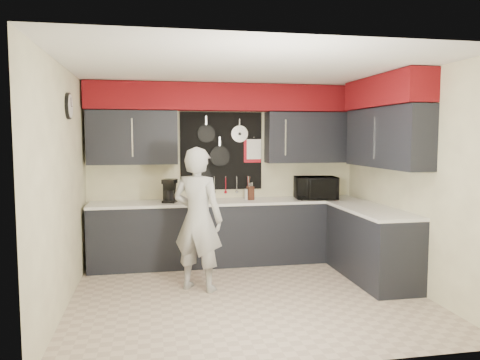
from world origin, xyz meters
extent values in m
plane|color=#C3AE97|center=(0.00, 0.00, 0.00)|extent=(4.00, 4.00, 0.00)
cube|color=#F9F5C0|center=(0.00, 1.75, 1.30)|extent=(4.00, 0.01, 2.60)
cube|color=black|center=(-1.33, 1.59, 1.83)|extent=(1.24, 0.32, 0.75)
cube|color=black|center=(1.28, 1.59, 1.83)|extent=(1.34, 0.32, 0.75)
cube|color=maroon|center=(0.00, 1.57, 2.40)|extent=(3.94, 0.36, 0.38)
cube|color=black|center=(-0.05, 1.74, 1.62)|extent=(1.22, 0.03, 1.15)
cylinder|color=black|center=(-0.28, 1.70, 1.88)|extent=(0.26, 0.04, 0.26)
cylinder|color=black|center=(-0.08, 1.70, 1.55)|extent=(0.30, 0.04, 0.30)
cylinder|color=black|center=(-0.34, 1.70, 1.24)|extent=(0.27, 0.04, 0.27)
cylinder|color=silver|center=(0.22, 1.70, 1.88)|extent=(0.25, 0.02, 0.25)
cube|color=#B10D1A|center=(0.42, 1.72, 1.62)|extent=(0.26, 0.01, 0.34)
cube|color=white|center=(0.44, 1.70, 1.65)|extent=(0.22, 0.01, 0.30)
cylinder|color=silver|center=(-0.50, 1.71, 1.13)|extent=(0.01, 0.01, 0.20)
cylinder|color=silver|center=(-0.33, 1.71, 1.13)|extent=(0.01, 0.01, 0.20)
cylinder|color=silver|center=(-0.16, 1.71, 1.13)|extent=(0.01, 0.01, 0.20)
cylinder|color=silver|center=(0.01, 1.71, 1.13)|extent=(0.01, 0.01, 0.20)
cylinder|color=silver|center=(0.18, 1.71, 1.13)|extent=(0.01, 0.01, 0.20)
cylinder|color=silver|center=(0.35, 1.71, 1.13)|extent=(0.01, 0.01, 0.20)
cube|color=#F9F5C0|center=(2.00, 0.00, 1.30)|extent=(0.01, 3.50, 2.60)
cube|color=black|center=(1.84, 0.30, 1.83)|extent=(0.32, 1.70, 0.75)
cube|color=maroon|center=(1.82, 0.30, 2.40)|extent=(0.36, 1.70, 0.38)
cube|color=#F9F5C0|center=(-2.00, 0.00, 1.30)|extent=(0.01, 3.50, 2.60)
cylinder|color=black|center=(-1.98, 0.40, 2.18)|extent=(0.04, 0.30, 0.30)
cylinder|color=white|center=(-1.96, 0.40, 2.18)|extent=(0.01, 0.26, 0.26)
cube|color=black|center=(0.00, 1.45, 0.44)|extent=(3.90, 0.60, 0.88)
cube|color=white|center=(0.00, 1.44, 0.90)|extent=(3.90, 0.63, 0.04)
cube|color=black|center=(1.70, 0.35, 0.44)|extent=(0.60, 1.60, 0.88)
cube|color=white|center=(1.69, 0.35, 0.90)|extent=(0.63, 1.60, 0.04)
cube|color=black|center=(0.00, 1.19, 0.05)|extent=(3.90, 0.06, 0.10)
imported|color=black|center=(1.30, 1.36, 1.09)|extent=(0.64, 0.48, 0.33)
cube|color=#3D1E13|center=(0.33, 1.45, 1.02)|extent=(0.11, 0.11, 0.20)
cylinder|color=white|center=(0.31, 1.50, 1.00)|extent=(0.12, 0.12, 0.16)
cube|color=black|center=(-0.83, 1.40, 0.93)|extent=(0.23, 0.26, 0.03)
cube|color=black|center=(-0.83, 1.48, 1.09)|extent=(0.19, 0.11, 0.30)
cube|color=black|center=(-0.83, 1.40, 1.22)|extent=(0.23, 0.26, 0.06)
cylinder|color=black|center=(-0.83, 1.38, 1.02)|extent=(0.11, 0.11, 0.14)
imported|color=#ADADAB|center=(-0.55, 0.33, 0.86)|extent=(0.75, 0.68, 1.72)
camera|label=1|loc=(-1.08, -5.16, 1.84)|focal=35.00mm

